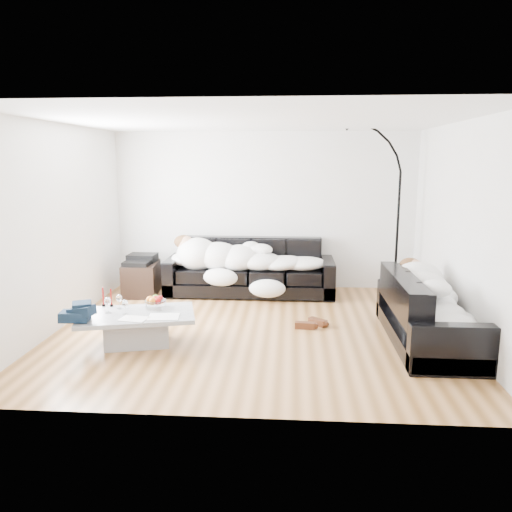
# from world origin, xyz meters

# --- Properties ---
(ground) EXTENTS (5.00, 5.00, 0.00)m
(ground) POSITION_xyz_m (0.00, 0.00, 0.00)
(ground) COLOR brown
(ground) RESTS_ON ground
(wall_back) EXTENTS (5.00, 0.02, 2.60)m
(wall_back) POSITION_xyz_m (0.00, 2.25, 1.30)
(wall_back) COLOR silver
(wall_back) RESTS_ON ground
(wall_left) EXTENTS (0.02, 4.50, 2.60)m
(wall_left) POSITION_xyz_m (-2.50, 0.00, 1.30)
(wall_left) COLOR silver
(wall_left) RESTS_ON ground
(wall_right) EXTENTS (0.02, 4.50, 2.60)m
(wall_right) POSITION_xyz_m (2.50, 0.00, 1.30)
(wall_right) COLOR silver
(wall_right) RESTS_ON ground
(ceiling) EXTENTS (5.00, 5.00, 0.00)m
(ceiling) POSITION_xyz_m (0.00, 0.00, 2.60)
(ceiling) COLOR white
(ceiling) RESTS_ON ground
(sofa_back) EXTENTS (2.68, 0.93, 0.88)m
(sofa_back) POSITION_xyz_m (-0.20, 1.73, 0.44)
(sofa_back) COLOR black
(sofa_back) RESTS_ON ground
(sofa_right) EXTENTS (0.86, 2.01, 0.81)m
(sofa_right) POSITION_xyz_m (2.08, -0.34, 0.41)
(sofa_right) COLOR black
(sofa_right) RESTS_ON ground
(sleeper_back) EXTENTS (2.27, 0.78, 0.45)m
(sleeper_back) POSITION_xyz_m (-0.20, 1.68, 0.65)
(sleeper_back) COLOR white
(sleeper_back) RESTS_ON sofa_back
(sleeper_right) EXTENTS (0.73, 1.72, 0.42)m
(sleeper_right) POSITION_xyz_m (2.08, -0.34, 0.63)
(sleeper_right) COLOR white
(sleeper_right) RESTS_ON sofa_right
(teal_cushion) EXTENTS (0.42, 0.38, 0.20)m
(teal_cushion) POSITION_xyz_m (2.02, 0.29, 0.72)
(teal_cushion) COLOR #0D6048
(teal_cushion) RESTS_ON sofa_right
(coffee_table) EXTENTS (1.46, 1.06, 0.38)m
(coffee_table) POSITION_xyz_m (-1.33, -0.64, 0.19)
(coffee_table) COLOR #939699
(coffee_table) RESTS_ON ground
(fruit_bowl) EXTENTS (0.26, 0.26, 0.16)m
(fruit_bowl) POSITION_xyz_m (-1.16, -0.41, 0.46)
(fruit_bowl) COLOR white
(fruit_bowl) RESTS_ON coffee_table
(wine_glass_a) EXTENTS (0.09, 0.09, 0.17)m
(wine_glass_a) POSITION_xyz_m (-1.58, -0.48, 0.47)
(wine_glass_a) COLOR white
(wine_glass_a) RESTS_ON coffee_table
(wine_glass_b) EXTENTS (0.10, 0.10, 0.19)m
(wine_glass_b) POSITION_xyz_m (-1.66, -0.65, 0.48)
(wine_glass_b) COLOR white
(wine_glass_b) RESTS_ON coffee_table
(wine_glass_c) EXTENTS (0.09, 0.09, 0.17)m
(wine_glass_c) POSITION_xyz_m (-1.44, -0.71, 0.47)
(wine_glass_c) COLOR white
(wine_glass_c) RESTS_ON coffee_table
(candle_left) EXTENTS (0.04, 0.04, 0.23)m
(candle_left) POSITION_xyz_m (-1.82, -0.39, 0.50)
(candle_left) COLOR maroon
(candle_left) RESTS_ON coffee_table
(candle_right) EXTENTS (0.04, 0.04, 0.21)m
(candle_right) POSITION_xyz_m (-1.72, -0.39, 0.49)
(candle_right) COLOR maroon
(candle_right) RESTS_ON coffee_table
(newspaper_a) EXTENTS (0.37, 0.30, 0.01)m
(newspaper_a) POSITION_xyz_m (-0.98, -0.76, 0.39)
(newspaper_a) COLOR silver
(newspaper_a) RESTS_ON coffee_table
(newspaper_b) EXTENTS (0.33, 0.26, 0.01)m
(newspaper_b) POSITION_xyz_m (-1.29, -0.86, 0.39)
(newspaper_b) COLOR silver
(newspaper_b) RESTS_ON coffee_table
(navy_jacket) EXTENTS (0.33, 0.28, 0.16)m
(navy_jacket) POSITION_xyz_m (-1.87, -0.94, 0.55)
(navy_jacket) COLOR black
(navy_jacket) RESTS_ON coffee_table
(shoes) EXTENTS (0.50, 0.43, 0.10)m
(shoes) POSITION_xyz_m (0.73, 0.13, 0.05)
(shoes) COLOR #472311
(shoes) RESTS_ON ground
(av_cabinet) EXTENTS (0.58, 0.79, 0.51)m
(av_cabinet) POSITION_xyz_m (-1.95, 1.58, 0.26)
(av_cabinet) COLOR black
(av_cabinet) RESTS_ON ground
(stereo) EXTENTS (0.45, 0.35, 0.13)m
(stereo) POSITION_xyz_m (-1.95, 1.58, 0.58)
(stereo) COLOR black
(stereo) RESTS_ON av_cabinet
(floor_lamp) EXTENTS (0.90, 0.42, 2.41)m
(floor_lamp) POSITION_xyz_m (2.10, 1.69, 1.20)
(floor_lamp) COLOR black
(floor_lamp) RESTS_ON ground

